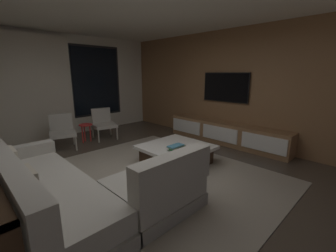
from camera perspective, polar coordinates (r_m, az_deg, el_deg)
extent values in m
plane|color=#473D33|center=(3.69, -8.46, -13.96)|extent=(9.20, 9.20, 0.00)
cube|color=silver|center=(6.63, -28.20, 8.91)|extent=(6.60, 0.12, 2.70)
cube|color=black|center=(7.05, -17.85, 10.83)|extent=(1.52, 0.02, 2.02)
cube|color=black|center=(7.04, -17.80, 10.83)|extent=(1.40, 0.03, 1.90)
cube|color=beige|center=(6.32, -32.46, 7.81)|extent=(2.10, 0.12, 2.60)
cube|color=#8E6642|center=(5.65, 17.26, 9.37)|extent=(0.12, 7.80, 2.70)
cube|color=gray|center=(3.82, -3.21, -12.80)|extent=(3.20, 3.80, 0.01)
cube|color=gray|center=(3.24, -27.90, -17.82)|extent=(0.90, 2.50, 0.18)
cube|color=#B2ADA3|center=(3.15, -28.33, -14.52)|extent=(0.86, 2.42, 0.24)
cube|color=#B2ADA3|center=(2.96, -35.59, -10.40)|extent=(0.20, 2.50, 0.40)
cube|color=#B2ADA3|center=(4.12, -33.29, -5.50)|extent=(0.90, 0.20, 0.18)
cube|color=gray|center=(3.01, -3.74, -18.73)|extent=(1.10, 0.90, 0.18)
cube|color=#B2ADA3|center=(2.90, -3.81, -15.21)|extent=(1.07, 0.86, 0.24)
cube|color=#B2ADA3|center=(2.53, 1.38, -11.59)|extent=(1.10, 0.20, 0.40)
cube|color=beige|center=(3.50, -35.08, -7.60)|extent=(0.10, 0.36, 0.36)
cube|color=#B2A893|center=(2.72, -31.86, -12.83)|extent=(0.10, 0.36, 0.36)
cube|color=#3C2919|center=(4.27, 2.11, -7.73)|extent=(1.00, 1.00, 0.30)
cube|color=white|center=(4.21, 2.13, -5.44)|extent=(1.16, 1.16, 0.06)
cube|color=#38C955|center=(3.98, 2.05, -5.89)|extent=(0.22, 0.15, 0.03)
cube|color=#5C6F58|center=(3.96, 2.20, -5.59)|extent=(0.22, 0.18, 0.02)
cube|color=#6E7C55|center=(3.97, 2.08, -5.22)|extent=(0.30, 0.19, 0.02)
cube|color=teal|center=(3.94, 1.98, -5.06)|extent=(0.29, 0.15, 0.02)
cylinder|color=#B2ADA0|center=(5.92, -12.89, -1.71)|extent=(0.04, 0.04, 0.36)
cylinder|color=#B2ADA0|center=(5.78, -17.34, -2.36)|extent=(0.04, 0.04, 0.36)
cylinder|color=#B2ADA0|center=(6.38, -14.49, -0.72)|extent=(0.04, 0.04, 0.36)
cylinder|color=#B2ADA0|center=(6.25, -18.64, -1.29)|extent=(0.04, 0.04, 0.36)
cube|color=#B2ADA3|center=(6.03, -15.95, 0.15)|extent=(0.64, 0.65, 0.08)
cube|color=#B2ADA3|center=(6.21, -16.77, 2.64)|extent=(0.49, 0.17, 0.38)
cylinder|color=#B2ADA0|center=(5.36, -22.47, -4.00)|extent=(0.04, 0.04, 0.36)
cylinder|color=#B2ADA0|center=(5.35, -27.59, -4.57)|extent=(0.04, 0.04, 0.36)
cylinder|color=#B2ADA0|center=(5.84, -22.99, -2.67)|extent=(0.04, 0.04, 0.36)
cylinder|color=#B2ADA0|center=(5.83, -27.68, -3.19)|extent=(0.04, 0.04, 0.36)
cube|color=#B2ADA3|center=(5.54, -25.37, -1.80)|extent=(0.68, 0.69, 0.08)
cube|color=#B2ADA3|center=(5.73, -25.73, 0.99)|extent=(0.49, 0.22, 0.38)
cylinder|color=red|center=(5.86, -21.04, -1.93)|extent=(0.03, 0.03, 0.46)
cylinder|color=red|center=(5.94, -19.28, -1.59)|extent=(0.03, 0.03, 0.46)
cylinder|color=red|center=(5.99, -20.55, -1.58)|extent=(0.03, 0.03, 0.46)
cylinder|color=red|center=(5.85, -20.32, 0.30)|extent=(0.32, 0.32, 0.02)
cube|color=#8E6642|center=(5.63, 14.24, -1.73)|extent=(0.44, 3.10, 0.52)
cube|color=white|center=(4.98, 23.15, -4.09)|extent=(0.02, 0.93, 0.33)
cube|color=white|center=(5.43, 12.97, -1.92)|extent=(0.02, 0.93, 0.33)
cube|color=white|center=(6.03, 4.62, -0.09)|extent=(0.02, 0.93, 0.33)
cube|color=#39281A|center=(5.26, 21.85, -4.95)|extent=(0.33, 0.68, 0.19)
cube|color=#824C70|center=(5.18, 24.46, -5.78)|extent=(0.03, 0.04, 0.14)
cube|color=#8DBBBD|center=(5.20, 23.72, -5.40)|extent=(0.03, 0.04, 0.18)
cube|color=#4C499D|center=(5.23, 22.95, -5.37)|extent=(0.03, 0.04, 0.16)
cube|color=#9690BD|center=(5.25, 22.21, -5.11)|extent=(0.03, 0.04, 0.17)
cube|color=#6451D7|center=(5.28, 21.46, -5.11)|extent=(0.03, 0.04, 0.14)
cube|color=#B6D54B|center=(5.31, 20.74, -4.87)|extent=(0.03, 0.04, 0.16)
cube|color=tan|center=(5.34, 20.01, -4.74)|extent=(0.03, 0.04, 0.15)
cube|color=#8C514C|center=(5.36, 19.30, -4.54)|extent=(0.03, 0.04, 0.16)
cube|color=black|center=(5.68, 14.50, 9.56)|extent=(0.04, 1.22, 0.70)
cube|color=black|center=(5.68, 14.48, 9.56)|extent=(0.05, 1.18, 0.66)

